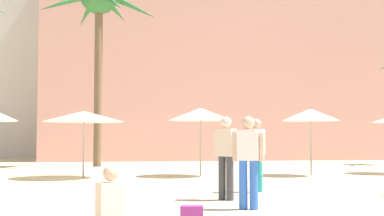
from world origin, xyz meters
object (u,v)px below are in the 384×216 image
object	(u,v)px
palm_tree_far_left	(99,7)
cafe_umbrella_4	(200,114)
person_far_right	(256,152)
person_far_left	(226,154)
person_mid_center	(115,206)
cafe_umbrella_1	(84,117)
person_near_right	(248,158)
cafe_umbrella_2	(310,115)

from	to	relation	value
palm_tree_far_left	cafe_umbrella_4	size ratio (longest dim) A/B	3.82
palm_tree_far_left	person_far_right	world-z (taller)	palm_tree_far_left
palm_tree_far_left	person_far_left	size ratio (longest dim) A/B	5.14
palm_tree_far_left	person_mid_center	xyz separation A→B (m)	(0.80, -17.37, -7.33)
cafe_umbrella_1	person_far_right	size ratio (longest dim) A/B	1.52
cafe_umbrella_1	person_far_left	xyz separation A→B (m)	(3.39, -6.93, -1.08)
person_near_right	person_mid_center	bearing A→B (deg)	-30.89
palm_tree_far_left	cafe_umbrella_2	size ratio (longest dim) A/B	3.84
person_mid_center	person_far_right	world-z (taller)	person_far_right
cafe_umbrella_2	person_far_left	xyz separation A→B (m)	(-4.61, -6.86, -1.19)
person_near_right	person_far_right	size ratio (longest dim) A/B	0.96
person_mid_center	person_far_right	size ratio (longest dim) A/B	0.53
person_mid_center	cafe_umbrella_2	bearing A→B (deg)	118.36
person_far_left	cafe_umbrella_2	bearing A→B (deg)	-167.85
person_mid_center	person_far_left	bearing A→B (deg)	116.47
palm_tree_far_left	person_far_right	xyz separation A→B (m)	(4.26, -12.70, -6.66)
cafe_umbrella_4	person_far_right	xyz separation A→B (m)	(0.45, -5.69, -1.19)
person_near_right	cafe_umbrella_1	bearing A→B (deg)	-132.47
person_far_left	cafe_umbrella_1	bearing A→B (deg)	-107.87
palm_tree_far_left	person_far_left	bearing A→B (deg)	-77.43
person_far_left	person_far_right	xyz separation A→B (m)	(1.09, 1.49, 0.01)
cafe_umbrella_4	person_near_right	bearing A→B (deg)	-93.62
cafe_umbrella_1	person_far_right	xyz separation A→B (m)	(4.49, -5.44, -1.07)
person_far_left	palm_tree_far_left	bearing A→B (deg)	-121.38
cafe_umbrella_4	person_far_right	distance (m)	5.83
cafe_umbrella_2	person_far_left	size ratio (longest dim) A/B	1.34
palm_tree_far_left	cafe_umbrella_2	distance (m)	12.01
palm_tree_far_left	person_far_left	distance (m)	16.00
person_near_right	person_far_right	bearing A→B (deg)	-173.25
palm_tree_far_left	cafe_umbrella_1	size ratio (longest dim) A/B	3.34
cafe_umbrella_1	cafe_umbrella_2	xyz separation A→B (m)	(8.00, -0.07, 0.11)
person_near_right	person_far_left	xyz separation A→B (m)	(-0.10, 1.51, 0.03)
cafe_umbrella_2	person_near_right	xyz separation A→B (m)	(-4.51, -8.37, -1.22)
person_near_right	palm_tree_far_left	bearing A→B (deg)	-143.19
person_near_right	person_far_right	distance (m)	3.17
cafe_umbrella_1	cafe_umbrella_4	distance (m)	4.05
cafe_umbrella_1	person_far_left	size ratio (longest dim) A/B	1.54
cafe_umbrella_2	person_far_right	bearing A→B (deg)	-123.24
person_near_right	cafe_umbrella_4	bearing A→B (deg)	-158.54
person_far_right	person_far_left	bearing A→B (deg)	-67.38
person_mid_center	person_far_right	distance (m)	5.85
cafe_umbrella_2	person_near_right	size ratio (longest dim) A/B	1.38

